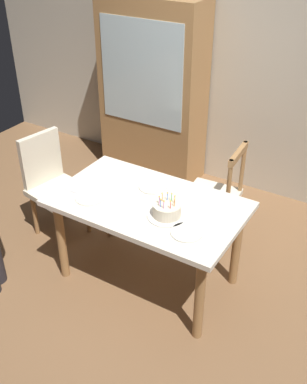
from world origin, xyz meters
TOP-DOWN VIEW (x-y plane):
  - ground at (0.00, 0.00)m, footprint 6.40×6.40m
  - back_wall at (0.00, 1.85)m, footprint 6.40×0.10m
  - dining_table at (0.00, 0.00)m, footprint 1.42×0.84m
  - birthday_cake at (0.22, -0.09)m, footprint 0.28×0.28m
  - plate_near_celebrant at (-0.39, -0.19)m, footprint 0.22×0.22m
  - plate_far_side at (-0.07, 0.19)m, footprint 0.22×0.22m
  - plate_near_guest at (0.43, -0.19)m, footprint 0.22×0.22m
  - fork_near_celebrant at (-0.55, -0.18)m, footprint 0.18×0.02m
  - fork_far_side at (-0.23, 0.17)m, footprint 0.18×0.05m
  - chair_spindle_back at (0.22, 0.74)m, footprint 0.47×0.47m
  - chair_upholstered at (-1.10, 0.13)m, footprint 0.51×0.51m
  - china_cabinet at (-0.91, 1.56)m, footprint 1.10×0.45m

SIDE VIEW (x-z plane):
  - ground at x=0.00m, z-range 0.00..0.00m
  - chair_spindle_back at x=0.22m, z-range -0.02..0.93m
  - chair_upholstered at x=-1.10m, z-range 0.06..1.01m
  - dining_table at x=0.00m, z-range 0.27..1.03m
  - fork_near_celebrant at x=-0.55m, z-range 0.76..0.76m
  - fork_far_side at x=-0.23m, z-range 0.76..0.76m
  - plate_near_celebrant at x=-0.39m, z-range 0.76..0.77m
  - plate_far_side at x=-0.07m, z-range 0.76..0.77m
  - plate_near_guest at x=0.43m, z-range 0.76..0.77m
  - birthday_cake at x=0.22m, z-range 0.72..0.89m
  - china_cabinet at x=-0.91m, z-range 0.00..1.90m
  - back_wall at x=0.00m, z-range 0.00..2.60m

